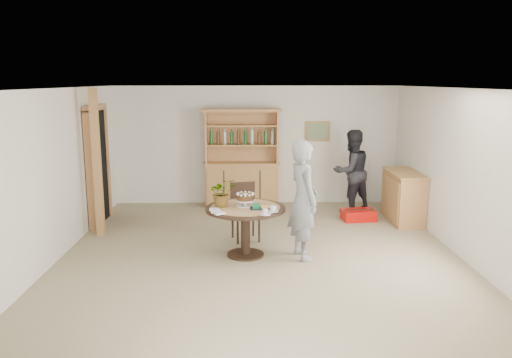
% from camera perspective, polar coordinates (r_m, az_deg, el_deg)
% --- Properties ---
extents(ground, '(7.00, 7.00, 0.00)m').
position_cam_1_polar(ground, '(7.52, 0.53, -9.11)').
color(ground, tan).
rests_on(ground, ground).
extents(room_shell, '(6.04, 7.04, 2.52)m').
position_cam_1_polar(room_shell, '(7.11, 0.57, 4.18)').
color(room_shell, white).
rests_on(room_shell, ground).
extents(doorway, '(0.13, 1.10, 2.18)m').
position_cam_1_polar(doorway, '(9.57, -17.67, 1.64)').
color(doorway, black).
rests_on(doorway, ground).
extents(pine_post, '(0.12, 0.12, 2.50)m').
position_cam_1_polar(pine_post, '(8.72, -17.72, 1.70)').
color(pine_post, tan).
rests_on(pine_post, ground).
extents(hutch, '(1.62, 0.54, 2.04)m').
position_cam_1_polar(hutch, '(10.47, -1.60, 0.63)').
color(hutch, tan).
rests_on(hutch, ground).
extents(sideboard, '(0.54, 1.26, 0.94)m').
position_cam_1_polar(sideboard, '(9.75, 16.51, -1.92)').
color(sideboard, tan).
rests_on(sideboard, ground).
extents(dining_table, '(1.20, 1.20, 0.76)m').
position_cam_1_polar(dining_table, '(7.48, -1.21, -4.35)').
color(dining_table, black).
rests_on(dining_table, ground).
extents(dining_chair, '(0.51, 0.51, 0.95)m').
position_cam_1_polar(dining_chair, '(8.30, -1.34, -3.28)').
color(dining_chair, black).
rests_on(dining_chair, ground).
extents(birthday_cake, '(0.30, 0.30, 0.20)m').
position_cam_1_polar(birthday_cake, '(7.46, -1.22, -2.19)').
color(birthday_cake, white).
rests_on(birthday_cake, dining_table).
extents(flower_vase, '(0.47, 0.44, 0.42)m').
position_cam_1_polar(flower_vase, '(7.45, -3.92, -1.54)').
color(flower_vase, '#3F7233').
rests_on(flower_vase, dining_table).
extents(gift_tray, '(0.30, 0.20, 0.08)m').
position_cam_1_polar(gift_tray, '(7.32, 0.46, -3.24)').
color(gift_tray, black).
rests_on(gift_tray, dining_table).
extents(coffee_cup_a, '(0.15, 0.15, 0.09)m').
position_cam_1_polar(coffee_cup_a, '(7.17, 1.98, -3.44)').
color(coffee_cup_a, white).
rests_on(coffee_cup_a, dining_table).
extents(coffee_cup_b, '(0.15, 0.15, 0.08)m').
position_cam_1_polar(coffee_cup_b, '(7.00, 1.07, -3.83)').
color(coffee_cup_b, white).
rests_on(coffee_cup_b, dining_table).
extents(napkins, '(0.24, 0.33, 0.03)m').
position_cam_1_polar(napkins, '(7.15, -4.52, -3.71)').
color(napkins, white).
rests_on(napkins, dining_table).
extents(teen_boy, '(0.59, 0.74, 1.77)m').
position_cam_1_polar(teen_boy, '(7.36, 5.41, -2.39)').
color(teen_boy, gray).
rests_on(teen_boy, ground).
extents(adult_person, '(1.00, 0.91, 1.66)m').
position_cam_1_polar(adult_person, '(10.10, 10.86, 0.86)').
color(adult_person, black).
rests_on(adult_person, ground).
extents(red_suitcase, '(0.64, 0.47, 0.21)m').
position_cam_1_polar(red_suitcase, '(9.68, 11.62, -4.05)').
color(red_suitcase, red).
rests_on(red_suitcase, ground).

